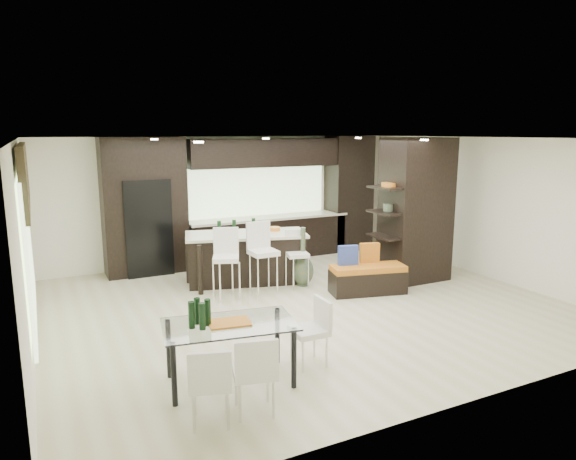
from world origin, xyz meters
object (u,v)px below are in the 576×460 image
bench (368,279)px  dining_table (230,353)px  floor_vase (303,257)px  chair_far (210,387)px  stool_left (226,271)px  stool_right (297,265)px  chair_near (254,376)px  stool_mid (263,265)px  chair_end (309,335)px  kitchen_island (246,257)px

bench → dining_table: bearing=-134.7°
floor_vase → chair_far: bearing=-129.1°
stool_left → stool_right: bearing=23.0°
chair_near → stool_right: bearing=71.1°
chair_far → stool_right: bearing=68.9°
stool_mid → dining_table: (-1.66, -2.84, -0.15)m
stool_mid → bench: (1.64, -0.82, -0.25)m
bench → chair_near: size_ratio=1.67×
chair_end → bench: bearing=-46.8°
stool_mid → stool_right: 0.69m
chair_near → floor_vase: bearing=69.9°
floor_vase → chair_far: 4.68m
chair_far → stool_mid: bearing=76.1°
floor_vase → chair_near: floor_vase is taller
chair_near → kitchen_island: bearing=83.4°
stool_mid → chair_far: (-2.12, -3.54, -0.13)m
bench → floor_vase: bearing=145.1°
kitchen_island → stool_right: bearing=-32.8°
kitchen_island → stool_mid: 0.80m
stool_right → chair_far: bearing=-115.4°
bench → floor_vase: size_ratio=1.20×
dining_table → kitchen_island: bearing=74.6°
kitchen_island → stool_mid: bearing=-74.6°
stool_mid → chair_far: stool_mid is taller
bench → stool_left: bearing=174.2°
stool_left → bench: stool_left is taller
kitchen_island → dining_table: kitchen_island is taller
kitchen_island → dining_table: 4.01m
floor_vase → chair_end: floor_vase is taller
bench → chair_end: 3.06m
kitchen_island → floor_vase: size_ratio=2.05×
stool_left → stool_mid: size_ratio=0.96×
stool_mid → chair_far: 4.12m
bench → chair_near: chair_near is taller
stool_right → dining_table: (-2.35, -2.88, -0.07)m
dining_table → chair_far: 0.83m
stool_right → dining_table: stool_right is taller
stool_mid → bench: size_ratio=0.77×
stool_mid → stool_right: (0.69, 0.04, -0.08)m
stool_mid → floor_vase: size_ratio=0.93×
floor_vase → stool_right: bearing=-157.6°
dining_table → chair_far: (-0.46, -0.69, 0.03)m
stool_left → chair_near: 3.69m
floor_vase → chair_far: floor_vase is taller
kitchen_island → chair_end: 3.70m
kitchen_island → stool_right: kitchen_island is taller
floor_vase → bench: bearing=-48.7°
chair_far → stool_left: bearing=85.1°
stool_left → stool_right: size_ratio=1.14×
floor_vase → chair_near: 4.42m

